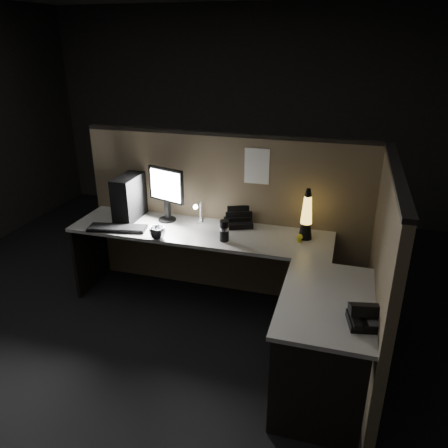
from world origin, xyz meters
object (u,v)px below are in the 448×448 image
(monitor, at_px, (166,189))
(keyboard, at_px, (117,228))
(desk_phone, at_px, (367,317))
(lava_lamp, at_px, (306,218))
(pc_tower, at_px, (129,198))

(monitor, xyz_separation_m, keyboard, (-0.34, -0.33, -0.28))
(keyboard, height_order, desk_phone, desk_phone)
(lava_lamp, relative_size, desk_phone, 1.77)
(keyboard, height_order, lava_lamp, lava_lamp)
(monitor, bearing_deg, lava_lamp, 16.09)
(pc_tower, distance_m, monitor, 0.37)
(keyboard, xyz_separation_m, lava_lamp, (1.60, 0.28, 0.17))
(keyboard, xyz_separation_m, desk_phone, (2.08, -0.83, 0.04))
(pc_tower, bearing_deg, lava_lamp, -0.24)
(desk_phone, bearing_deg, keyboard, 147.19)
(pc_tower, height_order, lava_lamp, lava_lamp)
(lava_lamp, bearing_deg, monitor, 177.62)
(pc_tower, bearing_deg, monitor, 8.69)
(monitor, height_order, keyboard, monitor)
(pc_tower, distance_m, desk_phone, 2.38)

